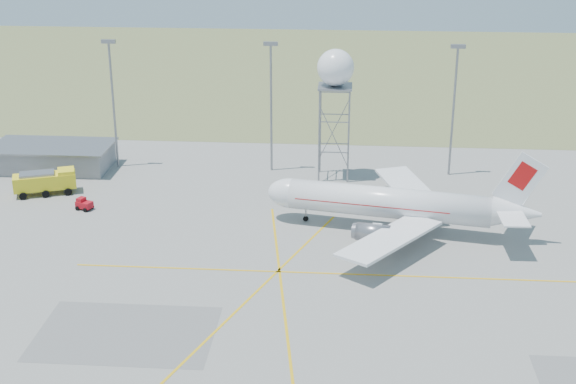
# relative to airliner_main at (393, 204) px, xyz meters

# --- Properties ---
(grass_strip) EXTENTS (400.00, 120.00, 0.03)m
(grass_strip) POSITION_rel_airliner_main_xyz_m (-8.12, 96.65, -3.72)
(grass_strip) COLOR #4D5C33
(grass_strip) RESTS_ON ground
(building_grey) EXTENTS (19.00, 10.00, 3.90)m
(building_grey) POSITION_rel_airliner_main_xyz_m (-53.12, 20.65, -1.76)
(building_grey) COLOR gray
(building_grey) RESTS_ON ground
(mast_a) EXTENTS (2.20, 0.50, 20.50)m
(mast_a) POSITION_rel_airliner_main_xyz_m (-43.12, 22.65, 8.34)
(mast_a) COLOR slate
(mast_a) RESTS_ON ground
(mast_b) EXTENTS (2.20, 0.50, 20.50)m
(mast_b) POSITION_rel_airliner_main_xyz_m (-18.12, 22.65, 8.34)
(mast_b) COLOR slate
(mast_b) RESTS_ON ground
(mast_c) EXTENTS (2.20, 0.50, 20.50)m
(mast_c) POSITION_rel_airliner_main_xyz_m (9.88, 22.65, 8.34)
(mast_c) COLOR slate
(mast_c) RESTS_ON ground
(airliner_main) EXTENTS (35.66, 34.21, 12.17)m
(airliner_main) POSITION_rel_airliner_main_xyz_m (0.00, 0.00, 0.00)
(airliner_main) COLOR white
(airliner_main) RESTS_ON ground
(radar_tower) EXTENTS (5.53, 5.53, 20.02)m
(radar_tower) POSITION_rel_airliner_main_xyz_m (-8.21, 20.14, 7.50)
(radar_tower) COLOR slate
(radar_tower) RESTS_ON ground
(fire_truck) EXTENTS (9.33, 5.89, 3.54)m
(fire_truck) POSITION_rel_airliner_main_xyz_m (-50.08, 9.57, -2.03)
(fire_truck) COLOR yellow
(fire_truck) RESTS_ON ground
(baggage_tug) EXTENTS (2.54, 2.36, 1.69)m
(baggage_tug) POSITION_rel_airliner_main_xyz_m (-42.76, 3.97, -3.09)
(baggage_tug) COLOR #A50B16
(baggage_tug) RESTS_ON ground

